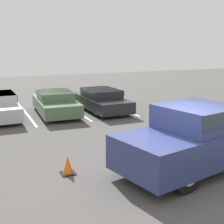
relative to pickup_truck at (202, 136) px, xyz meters
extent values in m
plane|color=#4C4947|center=(-1.23, -0.38, -0.95)|extent=(60.00, 60.00, 0.00)
cube|color=white|center=(-3.72, 8.83, -0.95)|extent=(0.12, 4.58, 0.01)
cube|color=white|center=(-1.11, 8.83, -0.95)|extent=(0.12, 4.58, 0.01)
cube|color=white|center=(1.49, 8.83, -0.95)|extent=(0.12, 4.58, 0.01)
cube|color=navy|center=(-0.01, 0.00, -0.20)|extent=(5.85, 3.19, 0.95)
cube|color=navy|center=(-0.28, -0.06, 0.63)|extent=(2.35, 2.28, 0.69)
cube|color=#2D3842|center=(-0.28, -0.06, 0.78)|extent=(2.33, 2.33, 0.38)
cylinder|color=black|center=(1.44, 1.18, -0.48)|extent=(0.99, 0.52, 0.94)
cylinder|color=#ADADB2|center=(1.44, 1.18, -0.48)|extent=(0.58, 0.45, 0.52)
cylinder|color=black|center=(-1.81, 0.48, -0.48)|extent=(0.99, 0.52, 0.94)
cylinder|color=#ADADB2|center=(-1.81, 0.48, -0.48)|extent=(0.58, 0.45, 0.52)
cylinder|color=black|center=(-1.45, -1.18, -0.48)|extent=(0.99, 0.52, 0.94)
cylinder|color=#ADADB2|center=(-1.45, -1.18, -0.48)|extent=(0.58, 0.45, 0.52)
cylinder|color=black|center=(-4.34, 7.76, -0.63)|extent=(0.23, 0.65, 0.65)
cylinder|color=#ADADB2|center=(-4.34, 7.76, -0.63)|extent=(0.24, 0.36, 0.36)
cylinder|color=black|center=(-4.39, 10.26, -0.63)|extent=(0.23, 0.65, 0.65)
cylinder|color=#ADADB2|center=(-4.39, 10.26, -0.63)|extent=(0.24, 0.36, 0.36)
cube|color=#4C6B47|center=(-2.32, 8.77, -0.46)|extent=(2.04, 4.39, 0.62)
cube|color=#4C6B47|center=(-2.31, 8.85, 0.06)|extent=(1.72, 2.31, 0.42)
cube|color=#2D3842|center=(-2.31, 8.85, 0.15)|extent=(1.79, 2.27, 0.25)
cylinder|color=black|center=(-1.58, 7.48, -0.62)|extent=(0.26, 0.67, 0.66)
cylinder|color=#ADADB2|center=(-1.58, 7.48, -0.62)|extent=(0.25, 0.37, 0.36)
cylinder|color=black|center=(-3.16, 7.55, -0.62)|extent=(0.26, 0.67, 0.66)
cylinder|color=#ADADB2|center=(-3.16, 7.55, -0.62)|extent=(0.25, 0.37, 0.36)
cylinder|color=black|center=(-1.47, 9.98, -0.62)|extent=(0.26, 0.67, 0.66)
cylinder|color=#ADADB2|center=(-1.47, 9.98, -0.62)|extent=(0.25, 0.37, 0.36)
cylinder|color=black|center=(-3.05, 10.05, -0.62)|extent=(0.26, 0.67, 0.66)
cylinder|color=#ADADB2|center=(-3.05, 10.05, -0.62)|extent=(0.25, 0.37, 0.36)
cube|color=#232326|center=(0.23, 8.61, -0.47)|extent=(1.94, 4.43, 0.59)
cube|color=#232326|center=(0.23, 8.70, 0.04)|extent=(1.67, 2.32, 0.44)
cube|color=#2D3842|center=(0.23, 8.70, 0.13)|extent=(1.75, 2.27, 0.26)
cylinder|color=black|center=(1.05, 7.36, -0.62)|extent=(0.24, 0.66, 0.66)
cylinder|color=#ADADB2|center=(1.05, 7.36, -0.62)|extent=(0.24, 0.37, 0.36)
cylinder|color=black|center=(-0.54, 7.32, -0.62)|extent=(0.24, 0.66, 0.66)
cylinder|color=#ADADB2|center=(-0.54, 7.32, -0.62)|extent=(0.24, 0.37, 0.36)
cylinder|color=black|center=(1.00, 9.90, -0.62)|extent=(0.24, 0.66, 0.66)
cylinder|color=#ADADB2|center=(1.00, 9.90, -0.62)|extent=(0.24, 0.37, 0.36)
cylinder|color=black|center=(-0.59, 9.87, -0.62)|extent=(0.24, 0.66, 0.66)
cylinder|color=#ADADB2|center=(-0.59, 9.87, -0.62)|extent=(0.24, 0.37, 0.36)
cube|color=black|center=(-3.85, 1.06, -0.93)|extent=(0.40, 0.40, 0.03)
cone|color=orange|center=(-3.85, 1.06, -0.68)|extent=(0.31, 0.31, 0.54)
camera|label=1|loc=(-6.03, -7.07, 2.69)|focal=50.00mm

